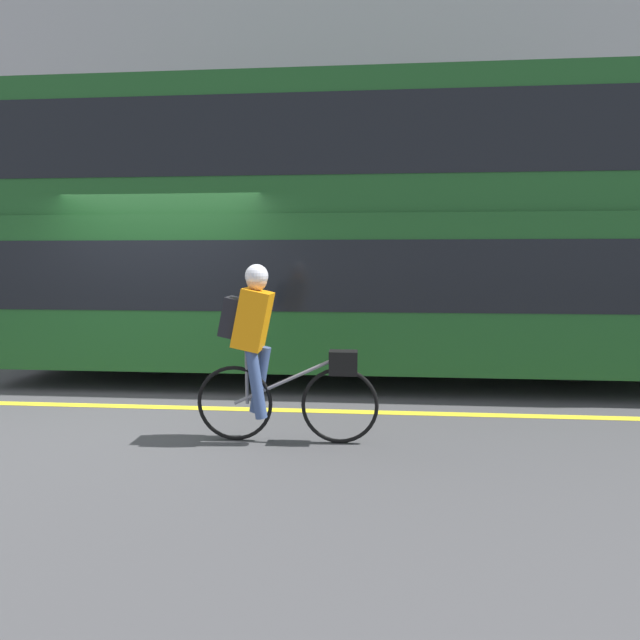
{
  "coord_description": "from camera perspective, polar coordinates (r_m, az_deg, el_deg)",
  "views": [
    {
      "loc": [
        2.46,
        -5.5,
        1.71
      ],
      "look_at": [
        2.0,
        0.21,
        1.01
      ],
      "focal_mm": 28.0,
      "sensor_mm": 36.0,
      "label": 1
    }
  ],
  "objects": [
    {
      "name": "ground_plane",
      "position": [
        6.26,
        -18.94,
        -9.24
      ],
      "size": [
        80.0,
        80.0,
        0.0
      ],
      "primitive_type": "plane",
      "color": "#424244"
    },
    {
      "name": "road_center_line",
      "position": [
        6.21,
        -19.14,
        -9.34
      ],
      "size": [
        50.0,
        0.14,
        0.01
      ],
      "primitive_type": "cube",
      "color": "yellow",
      "rests_on": "ground_plane"
    },
    {
      "name": "building_facade",
      "position": [
        12.31,
        -7.56,
        21.32
      ],
      "size": [
        60.0,
        0.3,
        9.54
      ],
      "color": "#9E9EA3",
      "rests_on": "ground_plane"
    },
    {
      "name": "cyclist_on_bike",
      "position": [
        4.64,
        -6.03,
        -3.21
      ],
      "size": [
        1.71,
        0.32,
        1.66
      ],
      "color": "black",
      "rests_on": "ground_plane"
    },
    {
      "name": "sidewalk_curb",
      "position": [
        10.84,
        -8.55,
        -1.87
      ],
      "size": [
        60.0,
        2.2,
        0.11
      ],
      "color": "#A8A399",
      "rests_on": "ground_plane"
    },
    {
      "name": "bus",
      "position": [
        7.23,
        4.14,
        10.56
      ],
      "size": [
        9.74,
        2.52,
        3.91
      ],
      "color": "black",
      "rests_on": "ground_plane"
    },
    {
      "name": "trash_bin",
      "position": [
        11.63,
        31.38,
        0.14
      ],
      "size": [
        0.56,
        0.56,
        0.84
      ],
      "color": "#194C23",
      "rests_on": "sidewalk_curb"
    }
  ]
}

